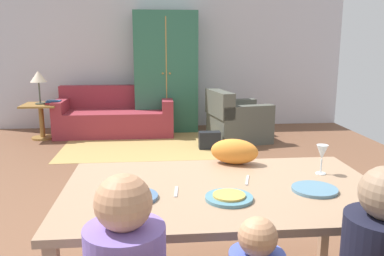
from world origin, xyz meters
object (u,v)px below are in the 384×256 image
plate_near_child (229,198)px  table_lamp (38,78)px  handbag (210,140)px  couch (116,117)px  armchair (236,121)px  dining_table (223,198)px  book_lower (53,103)px  plate_near_man (134,197)px  cat (234,151)px  wine_glass (322,153)px  plate_near_woman (315,189)px  armoire (166,72)px  side_table (41,116)px  book_upper (54,101)px

plate_near_child → table_lamp: table_lamp is taller
table_lamp → handbag: table_lamp is taller
couch → armchair: (1.99, -0.67, 0.02)m
dining_table → book_lower: size_ratio=8.16×
plate_near_man → cat: size_ratio=0.78×
wine_glass → couch: wine_glass is taller
book_lower → table_lamp: bearing=171.3°
plate_near_woman → wine_glass: bearing=61.4°
plate_near_woman → armoire: (-0.67, 5.16, 0.28)m
cat → armchair: (0.77, 3.70, -0.53)m
armoire → side_table: armoire is taller
cat → book_lower: (-2.19, 4.08, -0.25)m
plate_near_man → side_table: plate_near_man is taller
couch → book_lower: (-0.97, -0.29, 0.29)m
armchair → table_lamp: table_lamp is taller
side_table → armoire: bearing=13.6°
cat → book_lower: cat is taller
plate_near_woman → book_lower: bearing=118.7°
dining_table → side_table: (-2.25, 4.56, -0.32)m
plate_near_child → plate_near_woman: bearing=9.2°
plate_near_woman → dining_table: bearing=168.5°
table_lamp → armoire: bearing=13.6°
plate_near_woman → handbag: (-0.07, 3.76, -0.64)m
armchair → armoire: size_ratio=0.48×
plate_near_man → couch: size_ratio=0.13×
armoire → wine_glass: bearing=-80.4°
book_upper → dining_table: bearing=-65.9°
plate_near_woman → wine_glass: wine_glass is taller
plate_near_woman → handbag: plate_near_woman is taller
wine_glass → handbag: bearing=93.6°
handbag → cat: bearing=-94.9°
armoire → book_upper: bearing=-164.8°
wine_glass → dining_table: bearing=-164.4°
armoire → table_lamp: 2.13m
dining_table → book_upper: (-2.04, 4.56, -0.07)m
cat → table_lamp: size_ratio=0.59×
armchair → side_table: size_ratio=1.73×
dining_table → plate_near_child: (0.00, -0.18, 0.07)m
plate_near_child → plate_near_woman: size_ratio=1.00×
plate_near_man → handbag: bearing=76.3°
plate_near_woman → couch: 5.18m
couch → armoire: (0.89, 0.24, 0.75)m
couch → table_lamp: size_ratio=3.65×
cat → couch: size_ratio=0.16×
armoire → book_lower: bearing=-163.9°
armchair → armoire: 1.60m
side_table → dining_table: bearing=-63.7°
wine_glass → table_lamp: bearing=123.5°
handbag → armoire: bearing=113.3°
side_table → plate_near_man: bearing=-69.4°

